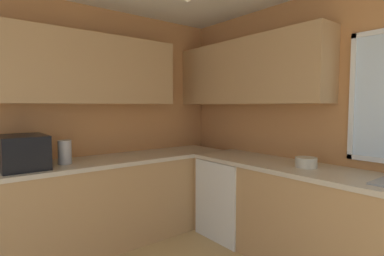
{
  "coord_description": "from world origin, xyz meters",
  "views": [
    {
      "loc": [
        1.36,
        -1.04,
        1.43
      ],
      "look_at": [
        -0.77,
        0.65,
        1.23
      ],
      "focal_mm": 27.91,
      "sensor_mm": 36.0,
      "label": 1
    }
  ],
  "objects": [
    {
      "name": "room_shell",
      "position": [
        -0.77,
        0.54,
        1.79
      ],
      "size": [
        3.86,
        3.46,
        2.55
      ],
      "color": "#C6844C",
      "rests_on": "ground_plane"
    },
    {
      "name": "counter_run_left",
      "position": [
        -1.56,
        0.0,
        0.44
      ],
      "size": [
        0.65,
        3.07,
        0.89
      ],
      "color": "tan",
      "rests_on": "ground_plane"
    },
    {
      "name": "counter_run_back",
      "position": [
        0.21,
        1.36,
        0.44
      ],
      "size": [
        2.95,
        0.65,
        0.89
      ],
      "color": "tan",
      "rests_on": "ground_plane"
    },
    {
      "name": "dishwasher",
      "position": [
        -0.9,
        1.33,
        0.42
      ],
      "size": [
        0.6,
        0.6,
        0.84
      ],
      "primitive_type": "cube",
      "color": "white",
      "rests_on": "ground_plane"
    },
    {
      "name": "microwave",
      "position": [
        -1.56,
        -0.61,
        1.03
      ],
      "size": [
        0.48,
        0.36,
        0.29
      ],
      "primitive_type": "cube",
      "color": "black",
      "rests_on": "counter_run_left"
    },
    {
      "name": "kettle",
      "position": [
        -1.54,
        -0.26,
        1.0
      ],
      "size": [
        0.12,
        0.12,
        0.22
      ],
      "primitive_type": "cylinder",
      "color": "#B7B7BC",
      "rests_on": "counter_run_left"
    },
    {
      "name": "bowl",
      "position": [
        -0.06,
        1.36,
        0.93
      ],
      "size": [
        0.19,
        0.19,
        0.09
      ],
      "primitive_type": "cylinder",
      "color": "beige",
      "rests_on": "counter_run_back"
    }
  ]
}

